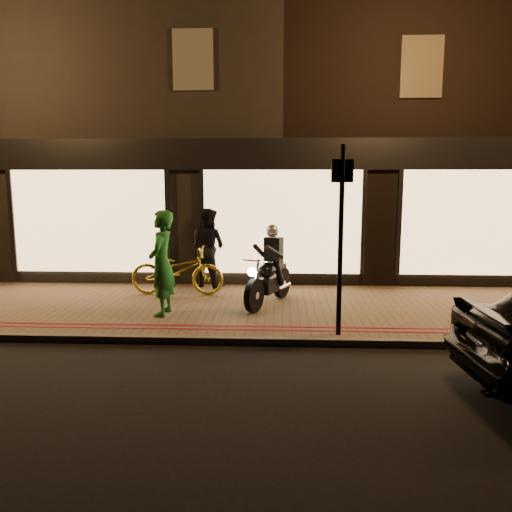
{
  "coord_description": "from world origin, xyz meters",
  "views": [
    {
      "loc": [
        -0.06,
        -7.52,
        2.6
      ],
      "look_at": [
        -0.52,
        2.13,
        1.1
      ],
      "focal_mm": 35.0,
      "sensor_mm": 36.0,
      "label": 1
    }
  ],
  "objects": [
    {
      "name": "bicycle_gold",
      "position": [
        -2.25,
        2.92,
        0.64
      ],
      "size": [
        2.01,
        0.74,
        1.05
      ],
      "primitive_type": "imported",
      "rotation": [
        0.0,
        0.0,
        1.55
      ],
      "color": "gold",
      "rests_on": "sidewalk"
    },
    {
      "name": "red_kerb_lines",
      "position": [
        0.0,
        0.55,
        0.12
      ],
      "size": [
        50.0,
        0.26,
        0.01
      ],
      "color": "maroon",
      "rests_on": "sidewalk"
    },
    {
      "name": "person_dark",
      "position": [
        -1.71,
        3.8,
        1.03
      ],
      "size": [
        1.1,
        1.01,
        1.81
      ],
      "primitive_type": "imported",
      "rotation": [
        0.0,
        0.0,
        2.66
      ],
      "color": "black",
      "rests_on": "sidewalk"
    },
    {
      "name": "building_row",
      "position": [
        -0.0,
        8.99,
        4.25
      ],
      "size": [
        48.0,
        10.11,
        8.5
      ],
      "color": "black",
      "rests_on": "ground"
    },
    {
      "name": "ground",
      "position": [
        0.0,
        0.0,
        0.0
      ],
      "size": [
        90.0,
        90.0,
        0.0
      ],
      "primitive_type": "plane",
      "color": "black",
      "rests_on": "ground"
    },
    {
      "name": "person_green",
      "position": [
        -2.2,
        1.31,
        1.08
      ],
      "size": [
        0.49,
        0.72,
        1.92
      ],
      "primitive_type": "imported",
      "rotation": [
        0.0,
        0.0,
        -1.61
      ],
      "color": "#1E7227",
      "rests_on": "sidewalk"
    },
    {
      "name": "sign_post",
      "position": [
        0.9,
        0.28,
        1.8
      ],
      "size": [
        0.35,
        0.11,
        3.0
      ],
      "rotation": [
        0.0,
        0.0,
        0.23
      ],
      "color": "black",
      "rests_on": "sidewalk"
    },
    {
      "name": "kerb_stone",
      "position": [
        0.0,
        0.05,
        0.06
      ],
      "size": [
        50.0,
        0.14,
        0.12
      ],
      "primitive_type": "cube",
      "color": "#59544C",
      "rests_on": "ground"
    },
    {
      "name": "sidewalk",
      "position": [
        0.0,
        2.0,
        0.06
      ],
      "size": [
        50.0,
        4.0,
        0.12
      ],
      "primitive_type": "cube",
      "color": "brown",
      "rests_on": "ground"
    },
    {
      "name": "motorcycle",
      "position": [
        -0.25,
        2.2,
        0.73
      ],
      "size": [
        0.94,
        1.82,
        1.59
      ],
      "rotation": [
        0.0,
        0.0,
        -0.41
      ],
      "color": "black",
      "rests_on": "sidewalk"
    }
  ]
}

